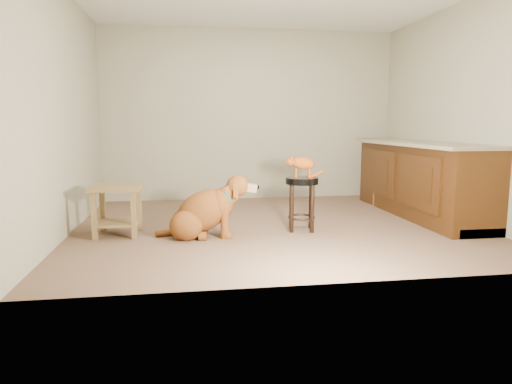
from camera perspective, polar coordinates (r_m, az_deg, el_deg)
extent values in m
cube|color=brown|center=(5.32, 2.35, -4.16)|extent=(4.50, 4.00, 0.01)
cube|color=#9C977E|center=(7.17, -0.72, 9.56)|extent=(4.50, 0.04, 2.60)
cube|color=#9C977E|center=(3.26, 9.42, 10.78)|extent=(4.50, 0.04, 2.60)
cube|color=#9C977E|center=(5.25, -22.80, 9.32)|extent=(0.04, 4.00, 2.60)
cube|color=#9C977E|center=(6.05, 24.12, 9.04)|extent=(0.04, 4.00, 2.60)
cube|color=#40220B|center=(6.19, 19.81, 1.36)|extent=(0.60, 2.50, 0.90)
cube|color=gray|center=(6.14, 19.79, 5.71)|extent=(0.70, 2.56, 0.04)
cube|color=black|center=(6.27, 19.95, -2.27)|extent=(0.52, 2.50, 0.10)
cube|color=#40220B|center=(5.56, 19.71, 1.13)|extent=(0.02, 0.90, 0.62)
cube|color=#40220B|center=(6.54, 15.14, 2.36)|extent=(0.02, 0.90, 0.62)
cube|color=#351B09|center=(5.55, 19.60, 1.12)|extent=(0.02, 0.60, 0.40)
cube|color=#351B09|center=(6.54, 15.04, 2.36)|extent=(0.02, 0.60, 0.40)
cylinder|color=black|center=(5.15, 6.87, -1.69)|extent=(0.04, 0.04, 0.52)
cylinder|color=black|center=(5.14, 4.42, -1.67)|extent=(0.04, 0.04, 0.52)
cylinder|color=black|center=(4.93, 7.04, -2.14)|extent=(0.04, 0.04, 0.52)
cylinder|color=black|center=(4.92, 4.49, -2.12)|extent=(0.04, 0.04, 0.52)
torus|color=black|center=(5.06, 5.69, -3.13)|extent=(0.36, 0.36, 0.02)
cylinder|color=black|center=(4.99, 5.75, 1.43)|extent=(0.36, 0.36, 0.07)
cube|color=brown|center=(7.08, 16.76, 1.40)|extent=(0.05, 0.05, 0.67)
cube|color=brown|center=(7.03, 14.30, 1.45)|extent=(0.05, 0.05, 0.67)
cube|color=brown|center=(6.78, 17.24, 1.08)|extent=(0.05, 0.05, 0.67)
cube|color=brown|center=(6.73, 14.67, 1.13)|extent=(0.05, 0.05, 0.67)
cube|color=brown|center=(6.87, 15.86, 4.21)|extent=(0.47, 0.47, 0.04)
cube|color=brown|center=(5.18, -14.40, -2.00)|extent=(0.05, 0.05, 0.49)
cube|color=brown|center=(5.25, -18.64, -2.05)|extent=(0.05, 0.05, 0.49)
cube|color=brown|center=(4.80, -15.04, -2.85)|extent=(0.05, 0.05, 0.49)
cube|color=brown|center=(4.87, -19.60, -2.88)|extent=(0.05, 0.05, 0.49)
cube|color=brown|center=(4.98, -17.05, 0.56)|extent=(0.53, 0.53, 0.04)
cube|color=brown|center=(5.04, -16.87, -3.63)|extent=(0.45, 0.45, 0.03)
ellipsoid|color=brown|center=(4.92, -8.43, -3.56)|extent=(0.37, 0.31, 0.31)
ellipsoid|color=brown|center=(4.67, -8.73, -4.21)|extent=(0.37, 0.31, 0.31)
cylinder|color=brown|center=(4.94, -6.48, -4.72)|extent=(0.09, 0.10, 0.10)
cylinder|color=brown|center=(4.66, -6.70, -5.53)|extent=(0.09, 0.10, 0.10)
ellipsoid|color=brown|center=(4.75, -6.63, -2.39)|extent=(0.74, 0.44, 0.63)
ellipsoid|color=brown|center=(4.73, -4.42, -1.45)|extent=(0.29, 0.32, 0.32)
cylinder|color=brown|center=(4.85, -3.91, -3.19)|extent=(0.09, 0.09, 0.37)
cylinder|color=brown|center=(4.68, -3.95, -3.62)|extent=(0.09, 0.09, 0.37)
sphere|color=brown|center=(4.88, -3.55, -5.03)|extent=(0.10, 0.10, 0.10)
sphere|color=brown|center=(4.71, -3.57, -5.52)|extent=(0.10, 0.10, 0.10)
cylinder|color=brown|center=(4.72, -3.49, -0.29)|extent=(0.25, 0.19, 0.23)
ellipsoid|color=brown|center=(4.70, -2.32, 0.77)|extent=(0.25, 0.23, 0.22)
cube|color=#94785C|center=(4.71, -0.79, 0.55)|extent=(0.16, 0.10, 0.10)
sphere|color=black|center=(4.71, 0.10, 0.61)|extent=(0.05, 0.05, 0.05)
cube|color=brown|center=(4.81, -2.56, 0.59)|extent=(0.05, 0.06, 0.17)
cube|color=brown|center=(4.61, -2.55, 0.24)|extent=(0.05, 0.06, 0.17)
torus|color=#0D6964|center=(4.72, -3.49, -0.40)|extent=(0.15, 0.22, 0.19)
cylinder|color=#D8BF4C|center=(4.73, -2.90, -1.21)|extent=(0.01, 0.04, 0.04)
cylinder|color=brown|center=(4.89, -10.76, -5.03)|extent=(0.30, 0.14, 0.07)
ellipsoid|color=#8E3C0E|center=(4.97, 5.94, 3.58)|extent=(0.29, 0.18, 0.17)
cylinder|color=#8E3C0E|center=(5.01, 5.01, 2.45)|extent=(0.03, 0.03, 0.10)
sphere|color=#8E3C0E|center=(5.02, 5.00, 2.00)|extent=(0.03, 0.03, 0.03)
cylinder|color=#8E3C0E|center=(4.94, 5.04, 2.37)|extent=(0.03, 0.03, 0.10)
sphere|color=#8E3C0E|center=(4.95, 5.03, 1.91)|extent=(0.03, 0.03, 0.03)
cylinder|color=#8E3C0E|center=(5.02, 6.64, 2.44)|extent=(0.03, 0.03, 0.10)
sphere|color=#8E3C0E|center=(5.03, 6.64, 1.99)|extent=(0.03, 0.03, 0.03)
cylinder|color=#8E3C0E|center=(4.95, 6.69, 2.35)|extent=(0.03, 0.03, 0.10)
sphere|color=#8E3C0E|center=(4.96, 6.69, 1.90)|extent=(0.03, 0.03, 0.03)
sphere|color=#8E3C0E|center=(4.97, 4.35, 3.79)|extent=(0.10, 0.10, 0.10)
sphere|color=#8E3C0E|center=(4.97, 3.88, 3.68)|extent=(0.04, 0.04, 0.04)
sphere|color=brown|center=(4.97, 3.71, 3.69)|extent=(0.01, 0.01, 0.01)
cone|color=#8E3C0E|center=(4.99, 4.45, 4.40)|extent=(0.05, 0.05, 0.05)
cone|color=#C66B60|center=(4.99, 4.43, 4.37)|extent=(0.03, 0.03, 0.03)
cone|color=#8E3C0E|center=(4.93, 4.47, 4.36)|extent=(0.05, 0.05, 0.05)
cone|color=#C66B60|center=(4.93, 4.45, 4.32)|extent=(0.03, 0.03, 0.03)
cylinder|color=#8E3C0E|center=(5.03, 7.42, 2.12)|extent=(0.20, 0.07, 0.10)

